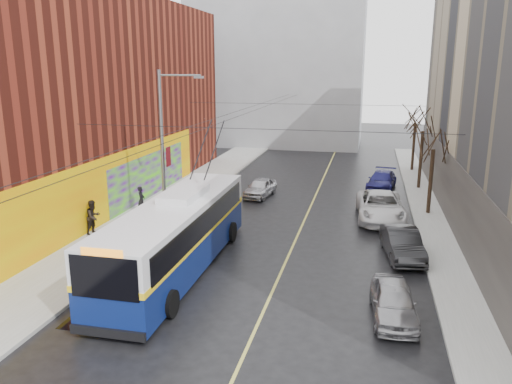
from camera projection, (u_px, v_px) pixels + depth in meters
ground at (218, 320)px, 18.54m from camera, size 140.00×140.00×0.00m
sidewalk_left at (153, 214)px, 31.59m from camera, size 4.00×60.00×0.15m
sidewalk_right at (435, 233)px, 27.92m from camera, size 2.00×60.00×0.15m
lane_line at (306, 216)px, 31.45m from camera, size 0.12×50.00×0.01m
building_left at (50, 100)px, 33.52m from camera, size 12.11×36.00×14.00m
building_far at (279, 68)px, 60.18m from camera, size 20.50×12.10×18.00m
streetlight_pole at (165, 145)px, 28.14m from camera, size 2.65×0.60×9.00m
catenary_wires at (247, 114)px, 31.53m from camera, size 18.00×60.00×0.22m
tree_near at (434, 137)px, 30.51m from camera, size 3.20×3.20×6.40m
tree_mid at (424, 121)px, 37.06m from camera, size 3.20×3.20×6.68m
tree_far at (416, 114)px, 43.71m from camera, size 3.20×3.20×6.57m
puddle at (106, 315)px, 18.88m from camera, size 2.53×2.66×0.01m
pigeons_flying at (233, 107)px, 27.08m from camera, size 4.62×3.44×2.70m
trolleybus at (177, 234)px, 22.71m from camera, size 3.13×13.23×6.24m
parked_car_a at (393, 301)px, 18.53m from camera, size 1.86×4.06×1.35m
parked_car_b at (402, 243)px, 24.48m from camera, size 2.19×4.57×1.45m
parked_car_c at (381, 206)px, 30.56m from camera, size 3.18×6.16×1.66m
parked_car_d at (382, 180)px, 38.26m from camera, size 2.57×4.90×1.36m
following_car at (260, 188)px, 36.08m from camera, size 2.08×4.06×1.32m
pedestrian_a at (141, 200)px, 31.33m from camera, size 0.56×0.72×1.74m
pedestrian_b at (93, 217)px, 27.47m from camera, size 0.92×1.07×1.91m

